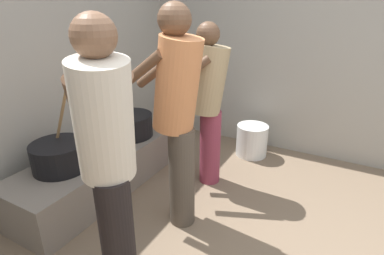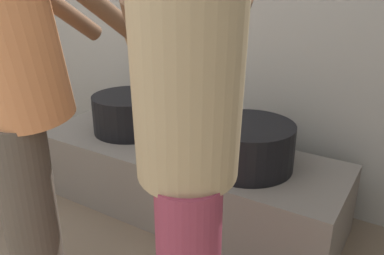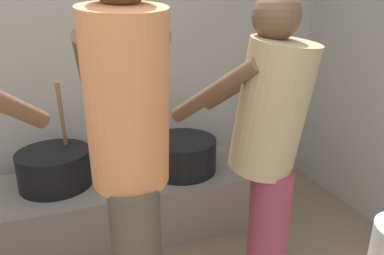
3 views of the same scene
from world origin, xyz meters
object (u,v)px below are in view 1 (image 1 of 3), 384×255
(cooking_pot_secondary, at_px, (130,125))
(cook_in_tan_shirt, at_px, (208,98))
(cook_in_orange_shirt, at_px, (177,108))
(bucket_white_plastic, at_px, (252,140))
(cook_in_cream_shirt, at_px, (107,151))
(cooking_pot_main, at_px, (60,156))

(cooking_pot_secondary, relative_size, cook_in_tan_shirt, 0.30)
(cook_in_tan_shirt, bearing_deg, cooking_pot_secondary, 101.41)
(cooking_pot_secondary, xyz_separation_m, cook_in_tan_shirt, (0.16, -0.80, 0.36))
(cooking_pot_secondary, bearing_deg, cook_in_orange_shirt, -119.02)
(cook_in_orange_shirt, distance_m, bucket_white_plastic, 1.61)
(cook_in_cream_shirt, bearing_deg, cooking_pot_main, 67.89)
(cook_in_tan_shirt, bearing_deg, cook_in_cream_shirt, -177.07)
(cook_in_tan_shirt, relative_size, bucket_white_plastic, 4.17)
(cook_in_cream_shirt, distance_m, cook_in_orange_shirt, 0.71)
(cooking_pot_main, xyz_separation_m, cook_in_cream_shirt, (-0.38, -0.93, 0.43))
(cook_in_cream_shirt, bearing_deg, bucket_white_plastic, -3.90)
(cooking_pot_main, xyz_separation_m, cook_in_tan_shirt, (0.97, -0.86, 0.36))
(cooking_pot_main, xyz_separation_m, bucket_white_plastic, (1.73, -1.08, -0.32))
(cooking_pot_secondary, xyz_separation_m, cook_in_cream_shirt, (-1.19, -0.87, 0.43))
(cook_in_cream_shirt, bearing_deg, cook_in_tan_shirt, 2.93)
(cooking_pot_main, distance_m, bucket_white_plastic, 2.07)
(cook_in_orange_shirt, bearing_deg, cook_in_cream_shirt, -179.92)
(cooking_pot_secondary, relative_size, bucket_white_plastic, 1.26)
(cooking_pot_secondary, bearing_deg, cooking_pot_main, 175.45)
(cook_in_orange_shirt, bearing_deg, cook_in_tan_shirt, 6.07)
(cook_in_orange_shirt, height_order, cook_in_tan_shirt, cook_in_orange_shirt)
(cook_in_cream_shirt, bearing_deg, cooking_pot_secondary, 36.09)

